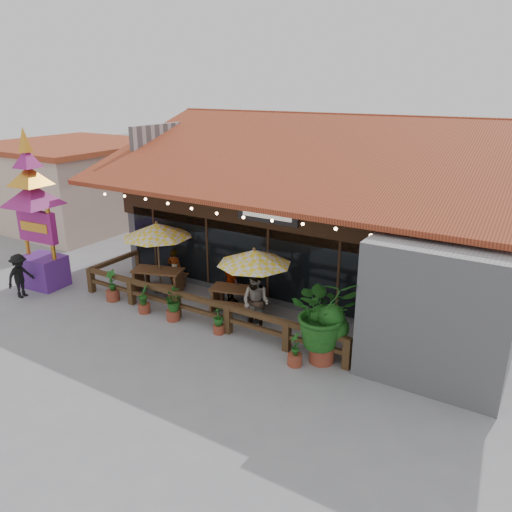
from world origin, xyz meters
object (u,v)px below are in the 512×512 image
Objects in this scene: picnic_table_left at (158,277)px; pedestrian at (20,276)px; picnic_table_right at (236,295)px; umbrella_right at (254,257)px; tropical_plant at (324,313)px; thai_sign_tower at (33,199)px; umbrella_left at (157,230)px.

picnic_table_left is 4.76m from pedestrian.
picnic_table_right is at bearing -72.97° from pedestrian.
umbrella_right is 8.53m from pedestrian.
tropical_plant reaches higher than picnic_table_right.
pedestrian is (-10.83, -1.57, -0.65)m from tropical_plant.
umbrella_right is 8.44m from thai_sign_tower.
pedestrian is at bearing -142.34° from umbrella_left.
umbrella_right is at bearing -78.00° from pedestrian.
thai_sign_tower is at bearing -169.02° from umbrella_right.
picnic_table_left is (-4.21, 0.21, -1.58)m from umbrella_right.
tropical_plant is at bearing 2.52° from thai_sign_tower.
picnic_table_right is (-0.95, 0.39, -1.62)m from umbrella_right.
pedestrian is at bearing -171.74° from tropical_plant.
picnic_table_left is at bearing 24.31° from thai_sign_tower.
picnic_table_right is at bearing 3.13° from picnic_table_left.
umbrella_right reaches higher than picnic_table_left.
umbrella_right is at bearing -2.90° from picnic_table_left.
picnic_table_left is 0.35× the size of thai_sign_tower.
thai_sign_tower is (-7.26, -1.98, 2.75)m from picnic_table_right.
umbrella_right is at bearing -3.68° from umbrella_left.
thai_sign_tower is 11.21m from tropical_plant.
umbrella_right is 1.14× the size of picnic_table_left.
picnic_table_left is at bearing -59.10° from pedestrian.
picnic_table_right is at bearing 2.20° from umbrella_left.
tropical_plant is 10.96m from pedestrian.
picnic_table_left is 1.09× the size of picnic_table_right.
thai_sign_tower reaches higher than umbrella_right.
tropical_plant is (2.84, -1.11, -0.71)m from umbrella_right.
picnic_table_left is at bearing -125.95° from umbrella_left.
tropical_plant is (7.01, -1.37, -0.86)m from umbrella_left.
umbrella_left is at bearing 54.05° from picnic_table_left.
thai_sign_tower is at bearing -164.71° from picnic_table_right.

